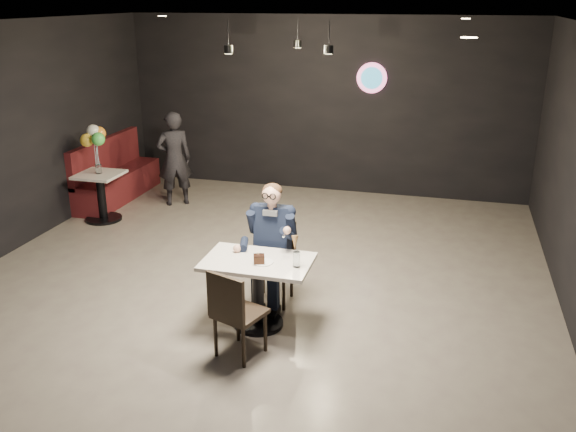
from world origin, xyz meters
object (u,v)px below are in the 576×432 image
(main_table, at_px, (258,293))
(booth_bench, at_px, (117,170))
(chair_near, at_px, (240,311))
(seated_man, at_px, (273,243))
(chair_far, at_px, (273,264))
(side_table, at_px, (101,196))
(passerby, at_px, (174,159))
(balloon_vase, at_px, (99,169))
(sundae_glass, at_px, (296,259))

(main_table, height_order, booth_bench, booth_bench)
(chair_near, bearing_deg, seated_man, 109.38)
(main_table, xyz_separation_m, chair_far, (-0.00, 0.55, 0.09))
(side_table, xyz_separation_m, passerby, (0.77, 1.02, 0.38))
(booth_bench, xyz_separation_m, side_table, (0.30, -1.00, -0.12))
(main_table, height_order, chair_near, chair_near)
(balloon_vase, relative_size, passerby, 0.09)
(main_table, bearing_deg, passerby, 126.29)
(chair_near, xyz_separation_m, passerby, (-2.53, 4.02, 0.31))
(main_table, relative_size, balloon_vase, 7.98)
(passerby, bearing_deg, balloon_vase, 18.20)
(chair_near, distance_m, seated_man, 1.15)
(booth_bench, bearing_deg, side_table, -73.30)
(passerby, bearing_deg, chair_far, 96.45)
(sundae_glass, bearing_deg, passerby, 130.13)
(main_table, height_order, passerby, passerby)
(chair_far, height_order, sundae_glass, chair_far)
(chair_far, xyz_separation_m, sundae_glass, (0.42, -0.61, 0.37))
(seated_man, xyz_separation_m, booth_bench, (-3.60, 2.89, -0.20))
(side_table, distance_m, passerby, 1.33)
(chair_near, relative_size, seated_man, 0.64)
(sundae_glass, bearing_deg, chair_near, -129.70)
(chair_far, distance_m, seated_man, 0.26)
(chair_near, distance_m, passerby, 4.76)
(chair_near, distance_m, side_table, 4.46)
(seated_man, distance_m, balloon_vase, 3.80)
(side_table, bearing_deg, chair_far, -29.73)
(chair_far, height_order, booth_bench, booth_bench)
(booth_bench, bearing_deg, main_table, -43.65)
(main_table, bearing_deg, seated_man, 90.00)
(main_table, xyz_separation_m, seated_man, (-0.00, 0.55, 0.34))
(chair_far, relative_size, booth_bench, 0.44)
(chair_near, bearing_deg, balloon_vase, 157.11)
(seated_man, xyz_separation_m, passerby, (-2.53, 2.90, 0.05))
(chair_near, height_order, sundae_glass, chair_near)
(seated_man, bearing_deg, passerby, 131.13)
(chair_near, relative_size, balloon_vase, 6.68)
(side_table, height_order, balloon_vase, balloon_vase)
(chair_far, height_order, seated_man, seated_man)
(balloon_vase, bearing_deg, chair_far, -29.73)
(main_table, xyz_separation_m, chair_near, (-0.00, -0.57, 0.09))
(main_table, distance_m, balloon_vase, 4.13)
(chair_near, relative_size, passerby, 0.59)
(sundae_glass, distance_m, balloon_vase, 4.48)
(seated_man, relative_size, balloon_vase, 10.45)
(passerby, bearing_deg, sundae_glass, 95.44)
(main_table, distance_m, side_table, 4.10)
(chair_far, xyz_separation_m, side_table, (-3.30, 1.89, -0.06))
(main_table, relative_size, passerby, 0.71)
(seated_man, bearing_deg, chair_near, -90.00)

